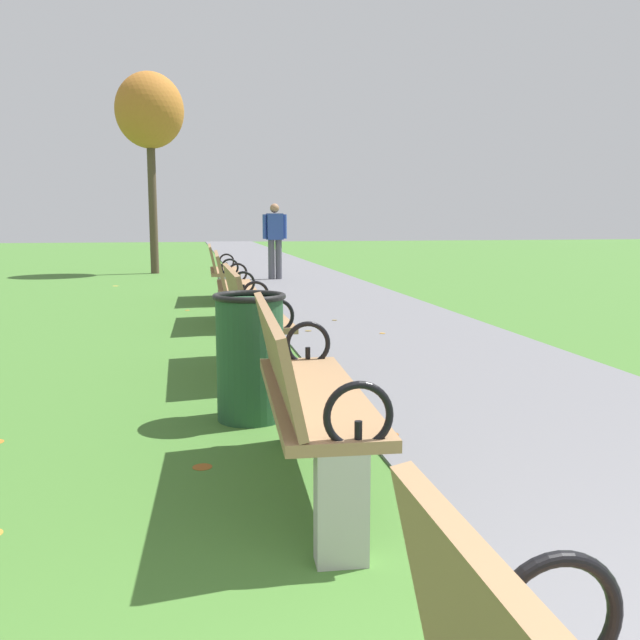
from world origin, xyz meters
TOP-DOWN VIEW (x-y plane):
  - paved_walkway at (1.32, 18.00)m, footprint 2.63×44.00m
  - park_bench_2 at (-0.50, 2.83)m, footprint 0.55×1.62m
  - park_bench_3 at (-0.50, 5.56)m, footprint 0.49×1.60m
  - park_bench_4 at (-0.50, 8.35)m, footprint 0.52×1.61m
  - park_bench_5 at (-0.50, 10.94)m, footprint 0.51×1.61m
  - tree_2 at (-1.81, 16.93)m, footprint 1.60×1.60m
  - pedestrian_walking at (0.83, 14.58)m, footprint 0.53×0.25m
  - trash_bin at (-0.65, 4.11)m, footprint 0.48×0.48m
  - scattered_leaves at (-0.93, 4.93)m, footprint 4.93×13.07m

SIDE VIEW (x-z plane):
  - scattered_leaves at x=-0.93m, z-range 0.00..0.02m
  - paved_walkway at x=1.32m, z-range 0.00..0.02m
  - trash_bin at x=-0.65m, z-range 0.00..0.84m
  - park_bench_2 at x=-0.50m, z-range 0.04..0.93m
  - park_bench_3 at x=-0.50m, z-range 0.04..0.93m
  - park_bench_4 at x=-0.50m, z-range 0.04..0.93m
  - park_bench_5 at x=-0.50m, z-range 0.04..0.93m
  - pedestrian_walking at x=0.83m, z-range 0.12..1.74m
  - tree_2 at x=-1.81m, z-range 1.42..6.15m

